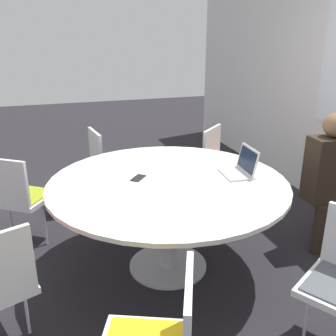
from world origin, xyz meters
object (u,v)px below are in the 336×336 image
object	(u,v)px
laptop	(241,167)
chair_3	(18,193)
cell_phone	(138,178)
chair_2	(108,162)
chair_1	(222,161)
person_0	(330,173)
handbag	(60,199)

from	to	relation	value
laptop	chair_3	bearing A→B (deg)	-109.16
laptop	cell_phone	distance (m)	0.80
cell_phone	chair_2	bearing A→B (deg)	-177.72
chair_1	person_0	bearing A→B (deg)	69.95
cell_phone	handbag	size ratio (longest dim) A/B	0.42
cell_phone	chair_3	bearing A→B (deg)	-122.77
chair_2	laptop	world-z (taller)	laptop
person_0	laptop	bearing A→B (deg)	-1.08
chair_2	person_0	xyz separation A→B (m)	(1.42, 1.62, 0.20)
chair_3	handbag	bearing A→B (deg)	96.27
chair_3	handbag	size ratio (longest dim) A/B	2.37
chair_3	cell_phone	size ratio (longest dim) A/B	5.59
handbag	chair_1	bearing A→B (deg)	77.95
person_0	laptop	size ratio (longest dim) A/B	3.84
laptop	person_0	bearing A→B (deg)	88.92
chair_2	handbag	bearing A→B (deg)	-99.74
chair_3	person_0	bearing A→B (deg)	16.68
chair_3	chair_1	bearing A→B (deg)	41.96
chair_1	person_0	xyz separation A→B (m)	(1.07, 0.46, 0.20)
chair_1	chair_2	world-z (taller)	same
person_0	cell_phone	distance (m)	1.59
laptop	handbag	xyz separation A→B (m)	(-1.36, -1.37, -0.67)
chair_2	handbag	world-z (taller)	chair_2
laptop	handbag	bearing A→B (deg)	-130.33
chair_1	chair_2	distance (m)	1.22
cell_phone	person_0	bearing A→B (deg)	81.56
cell_phone	handbag	xyz separation A→B (m)	(-1.20, -0.58, -0.62)
chair_1	handbag	xyz separation A→B (m)	(-0.36, -1.70, -0.37)
chair_1	chair_3	world-z (taller)	same
chair_1	cell_phone	distance (m)	1.42
handbag	cell_phone	bearing A→B (deg)	25.79
laptop	handbag	distance (m)	2.04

